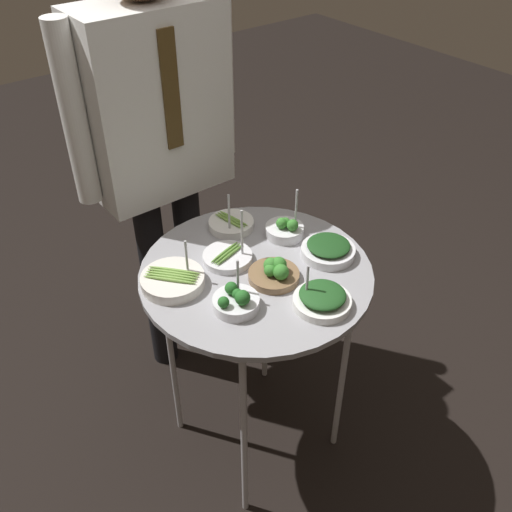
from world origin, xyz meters
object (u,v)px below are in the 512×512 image
Objects in this scene: bowl_asparagus_front_right at (228,257)px; bowl_asparagus_mid_right at (173,280)px; bowl_spinach_mid_left at (328,249)px; bowl_broccoli_back_right at (236,301)px; bowl_broccoli_far_rim at (285,229)px; bowl_spinach_front_left at (322,299)px; serving_cart at (256,286)px; waiter_figure at (157,125)px; bowl_broccoli_back_left at (275,272)px; bowl_asparagus_center at (231,224)px.

bowl_asparagus_mid_right is (-0.18, 0.00, 0.00)m from bowl_asparagus_front_right.
bowl_spinach_mid_left is 1.21× the size of bowl_broccoli_back_right.
bowl_broccoli_back_right is 0.35m from bowl_broccoli_far_rim.
bowl_spinach_mid_left is (0.16, 0.15, -0.00)m from bowl_spinach_front_left.
bowl_broccoli_back_right reaches higher than bowl_spinach_front_left.
bowl_asparagus_mid_right is at bearing 157.73° from serving_cart.
serving_cart is 0.21m from bowl_broccoli_far_rim.
bowl_broccoli_back_right is 0.68m from waiter_figure.
serving_cart is 0.18m from bowl_broccoli_back_right.
bowl_broccoli_back_left is at bearing -70.71° from bowl_asparagus_front_right.
bowl_broccoli_back_left is at bearing -33.10° from bowl_asparagus_mid_right.
serving_cart is 0.48× the size of waiter_figure.
bowl_spinach_front_left is 0.78m from waiter_figure.
waiter_figure is at bearing 88.22° from serving_cart.
bowl_asparagus_center is at bearing -80.51° from waiter_figure.
waiter_figure is at bearing 92.20° from bowl_spinach_front_left.
bowl_spinach_mid_left is at bearing -19.90° from serving_cart.
bowl_broccoli_back_right is at bearing -169.49° from bowl_broccoli_back_left.
bowl_asparagus_front_right reaches higher than bowl_spinach_mid_left.
bowl_asparagus_center is 0.81× the size of bowl_asparagus_mid_right.
bowl_asparagus_mid_right is (-0.29, -0.12, 0.00)m from bowl_asparagus_center.
serving_cart is at bearing -22.27° from bowl_asparagus_mid_right.
bowl_spinach_front_left is 0.41m from bowl_asparagus_mid_right.
bowl_broccoli_back_right is at bearing -177.26° from bowl_spinach_mid_left.
waiter_figure reaches higher than bowl_broccoli_far_rim.
bowl_broccoli_far_rim is 0.92× the size of bowl_asparagus_mid_right.
bowl_asparagus_center reaches higher than bowl_broccoli_back_right.
waiter_figure reaches higher than bowl_asparagus_center.
bowl_broccoli_back_left is (-0.16, -0.14, -0.00)m from bowl_broccoli_far_rim.
bowl_broccoli_back_left is (0.15, 0.03, -0.00)m from bowl_broccoli_back_right.
waiter_figure is at bearing 109.12° from bowl_broccoli_far_rim.
bowl_spinach_mid_left is 0.32m from bowl_asparagus_center.
waiter_figure is at bearing 62.04° from bowl_asparagus_mid_right.
bowl_asparagus_center is (0.02, 0.43, -0.01)m from bowl_spinach_front_left.
bowl_asparagus_front_right is 0.16m from bowl_broccoli_back_left.
serving_cart is 0.24m from bowl_asparagus_center.
bowl_spinach_front_left is 0.16m from bowl_broccoli_back_left.
bowl_asparagus_front_right is 0.29m from bowl_spinach_mid_left.
bowl_broccoli_back_left is at bearing 10.51° from bowl_broccoli_back_right.
bowl_asparagus_front_right is at bearing 178.02° from bowl_broccoli_far_rim.
bowl_asparagus_mid_right is at bearing -117.96° from waiter_figure.
bowl_asparagus_front_right reaches higher than bowl_broccoli_back_right.
bowl_asparagus_front_right reaches higher than serving_cart.
serving_cart is 4.57× the size of bowl_asparagus_front_right.
bowl_broccoli_far_rim reaches higher than bowl_asparagus_center.
bowl_asparagus_front_right reaches higher than bowl_broccoli_back_left.
bowl_asparagus_front_right is 0.21m from bowl_broccoli_far_rim.
bowl_broccoli_back_right is (-0.14, -0.09, 0.08)m from serving_cart.
serving_cart is at bearing 101.60° from bowl_spinach_front_left.
serving_cart is at bearing 160.10° from bowl_spinach_mid_left.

